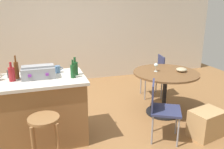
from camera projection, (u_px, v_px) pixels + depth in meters
ground_plane at (88, 126)px, 3.72m from camera, size 8.80×8.80×0.00m
back_wall at (65, 26)px, 5.54m from camera, size 8.00×0.10×2.70m
kitchen_island at (37, 110)px, 3.19m from camera, size 1.35×0.77×0.92m
wooden_stool at (45, 132)px, 2.58m from camera, size 0.34×0.34×0.68m
dining_table at (165, 82)px, 3.99m from camera, size 1.10×1.10×0.76m
folding_chair_near at (155, 73)px, 4.77m from camera, size 0.47×0.47×0.86m
folding_chair_far at (161, 107)px, 3.22m from camera, size 0.54×0.54×0.85m
toolbox at (38, 72)px, 3.07m from camera, size 0.42×0.25×0.17m
bottle_0 at (17, 70)px, 3.03m from camera, size 0.06×0.06×0.31m
bottle_1 at (73, 71)px, 3.08m from camera, size 0.07×0.07×0.24m
bottle_2 at (75, 68)px, 3.19m from camera, size 0.08×0.08×0.25m
bottle_4 at (12, 74)px, 2.94m from camera, size 0.08×0.08×0.25m
cup_0 at (10, 74)px, 3.09m from camera, size 0.11×0.08×0.10m
cup_1 at (58, 69)px, 3.32m from camera, size 0.12×0.08×0.10m
wine_glass at (156, 65)px, 3.94m from camera, size 0.07×0.07×0.14m
serving_bowl at (181, 70)px, 3.95m from camera, size 0.18×0.18×0.07m
cardboard_box at (206, 124)px, 3.37m from camera, size 0.53×0.43×0.40m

